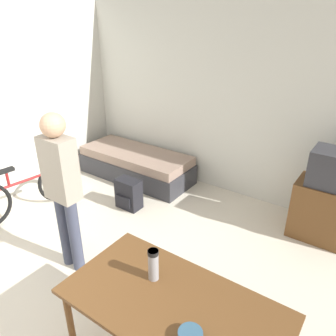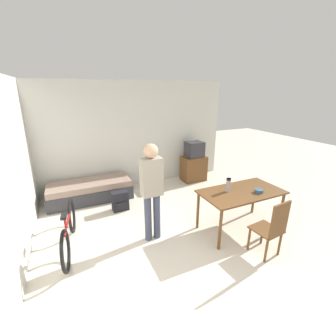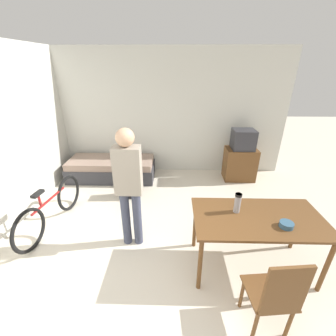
# 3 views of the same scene
# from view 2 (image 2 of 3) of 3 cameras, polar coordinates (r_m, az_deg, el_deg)

# --- Properties ---
(ground_plane) EXTENTS (20.00, 20.00, 0.00)m
(ground_plane) POSITION_cam_2_polar(r_m,az_deg,el_deg) (3.38, 11.27, -28.04)
(ground_plane) COLOR beige
(wall_back) EXTENTS (5.45, 0.06, 2.70)m
(wall_back) POSITION_cam_2_polar(r_m,az_deg,el_deg) (5.93, -9.98, 8.03)
(wall_back) COLOR silver
(wall_back) RESTS_ON ground_plane
(wall_left) EXTENTS (0.06, 4.81, 2.70)m
(wall_left) POSITION_cam_2_polar(r_m,az_deg,el_deg) (3.95, -34.99, -0.81)
(wall_left) COLOR silver
(wall_left) RESTS_ON ground_plane
(daybed) EXTENTS (1.88, 0.76, 0.46)m
(daybed) POSITION_cam_2_polar(r_m,az_deg,el_deg) (5.62, -19.11, -5.44)
(daybed) COLOR #333338
(daybed) RESTS_ON ground_plane
(tv) EXTENTS (0.66, 0.45, 1.13)m
(tv) POSITION_cam_2_polar(r_m,az_deg,el_deg) (6.39, 6.56, 1.19)
(tv) COLOR brown
(tv) RESTS_ON ground_plane
(dining_table) EXTENTS (1.49, 0.79, 0.77)m
(dining_table) POSITION_cam_2_polar(r_m,az_deg,el_deg) (4.25, 18.08, -6.60)
(dining_table) COLOR brown
(dining_table) RESTS_ON ground_plane
(wooden_chair) EXTENTS (0.44, 0.44, 0.96)m
(wooden_chair) POSITION_cam_2_polar(r_m,az_deg,el_deg) (3.81, 25.04, -13.40)
(wooden_chair) COLOR brown
(wooden_chair) RESTS_ON ground_plane
(bicycle) EXTENTS (0.26, 1.59, 0.72)m
(bicycle) POSITION_cam_2_polar(r_m,az_deg,el_deg) (4.08, -23.87, -14.36)
(bicycle) COLOR black
(bicycle) RESTS_ON ground_plane
(person_standing) EXTENTS (0.34, 0.23, 1.70)m
(person_standing) POSITION_cam_2_polar(r_m,az_deg,el_deg) (3.66, -4.17, -4.63)
(person_standing) COLOR #3D4256
(person_standing) RESTS_ON ground_plane
(thermos_flask) EXTENTS (0.08, 0.08, 0.25)m
(thermos_flask) POSITION_cam_2_polar(r_m,az_deg,el_deg) (4.09, 15.06, -4.02)
(thermos_flask) COLOR #99999E
(thermos_flask) RESTS_ON dining_table
(mate_bowl) EXTENTS (0.15, 0.15, 0.06)m
(mate_bowl) POSITION_cam_2_polar(r_m,az_deg,el_deg) (4.26, 22.09, -5.42)
(mate_bowl) COLOR #335670
(mate_bowl) RESTS_ON dining_table
(backpack) EXTENTS (0.34, 0.24, 0.43)m
(backpack) POSITION_cam_2_polar(r_m,az_deg,el_deg) (4.99, -12.06, -8.17)
(backpack) COLOR black
(backpack) RESTS_ON ground_plane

